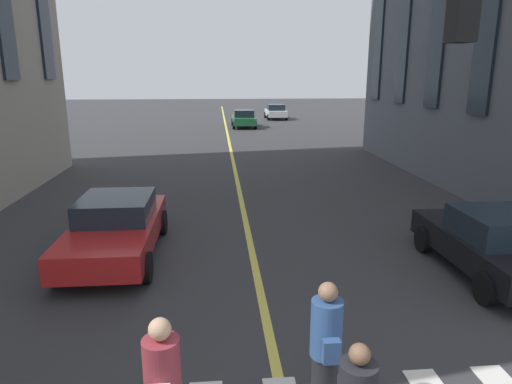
{
  "coord_description": "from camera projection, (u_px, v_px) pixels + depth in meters",
  "views": [
    {
      "loc": [
        -1.98,
        0.78,
        4.08
      ],
      "look_at": [
        9.0,
        -0.18,
        1.23
      ],
      "focal_mm": 31.77,
      "sensor_mm": 36.0,
      "label": 1
    }
  ],
  "objects": [
    {
      "name": "car_green_mid",
      "position": [
        244.0,
        119.0,
        36.27
      ],
      "size": [
        3.9,
        1.89,
        1.4
      ],
      "color": "#1E6038",
      "rests_on": "ground_plane"
    },
    {
      "name": "car_red_far",
      "position": [
        116.0,
        227.0,
        10.39
      ],
      "size": [
        4.4,
        1.95,
        1.37
      ],
      "color": "#B21E1E",
      "rests_on": "ground_plane"
    },
    {
      "name": "car_black_trailing",
      "position": [
        493.0,
        243.0,
        9.4
      ],
      "size": [
        3.9,
        1.89,
        1.4
      ],
      "color": "black",
      "rests_on": "ground_plane"
    },
    {
      "name": "pedestrian_companion",
      "position": [
        326.0,
        351.0,
        5.39
      ],
      "size": [
        0.5,
        0.38,
        1.77
      ],
      "color": "black",
      "rests_on": "ground_plane"
    },
    {
      "name": "lane_centre_line",
      "position": [
        233.0,
        160.0,
        22.28
      ],
      "size": [
        80.0,
        0.16,
        0.01
      ],
      "color": "#D8C64C",
      "rests_on": "ground_plane"
    },
    {
      "name": "car_white_parked_a",
      "position": [
        276.0,
        112.0,
        43.14
      ],
      "size": [
        3.9,
        1.89,
        1.4
      ],
      "color": "silver",
      "rests_on": "ground_plane"
    }
  ]
}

